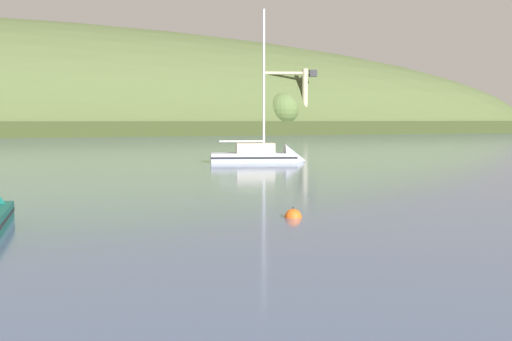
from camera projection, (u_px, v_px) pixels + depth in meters
name	position (u px, v px, depth m)	size (l,w,h in m)	color
dockside_crane	(304.00, 102.00, 191.10)	(13.25, 6.14, 16.97)	#4C4C51
sailboat_near_mooring	(265.00, 158.00, 61.85)	(8.58, 5.60, 14.15)	#ADB2BC
mooring_buoy_midchannel	(293.00, 217.00, 26.78)	(0.65, 0.65, 0.73)	#EA5B19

